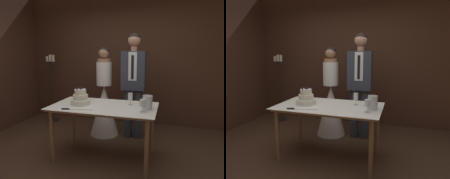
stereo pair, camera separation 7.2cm
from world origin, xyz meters
The scene contains 11 objects.
ground_plane centered at (0.00, 0.00, 0.00)m, with size 40.00×40.00×0.00m, color #4C3323.
wall_back centered at (0.00, 2.06, 1.45)m, with size 4.70×0.12×2.89m, color #472B1E.
cake_table centered at (0.06, 0.35, 0.71)m, with size 1.50×0.85×0.79m.
tiered_cake centered at (-0.29, 0.32, 0.88)m, with size 0.29×0.29×0.24m.
cake_knife centered at (-0.29, 0.03, 0.80)m, with size 0.41×0.11×0.02m.
wine_glass_near centered at (0.63, 0.18, 0.91)m, with size 0.08×0.08×0.17m.
wine_glass_middle centered at (0.41, 0.50, 0.91)m, with size 0.07×0.07×0.17m.
hurricane_candle centered at (0.68, 0.34, 0.88)m, with size 0.13×0.13×0.19m.
bride centered at (-0.22, 1.19, 0.60)m, with size 0.54×0.54×1.64m.
groom centered at (0.33, 1.19, 1.06)m, with size 0.41×0.25×1.87m.
candle_stand centered at (-1.60, 1.60, 0.77)m, with size 0.28×0.28×1.50m.
Camera 1 is at (0.94, -2.27, 1.53)m, focal length 32.00 mm.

